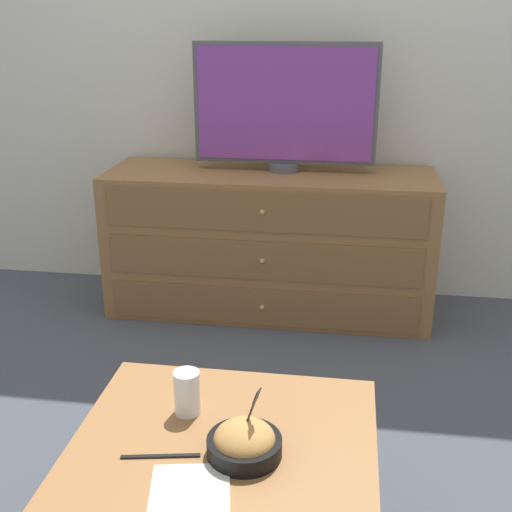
{
  "coord_description": "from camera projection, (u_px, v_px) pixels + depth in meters",
  "views": [
    {
      "loc": [
        0.32,
        -3.14,
        1.36
      ],
      "look_at": [
        0.07,
        -1.42,
        0.71
      ],
      "focal_mm": 45.0,
      "sensor_mm": 36.0,
      "label": 1
    }
  ],
  "objects": [
    {
      "name": "ground_plane",
      "position": [
        281.0,
        285.0,
        3.43
      ],
      "size": [
        12.0,
        12.0,
        0.0
      ],
      "primitive_type": "plane",
      "color": "#474C56"
    },
    {
      "name": "wall_back",
      "position": [
        286.0,
        28.0,
        3.0
      ],
      "size": [
        12.0,
        0.05,
        2.6
      ],
      "color": "silver",
      "rests_on": "ground_plane"
    },
    {
      "name": "dresser",
      "position": [
        269.0,
        242.0,
        3.06
      ],
      "size": [
        1.52,
        0.51,
        0.68
      ],
      "color": "olive",
      "rests_on": "ground_plane"
    },
    {
      "name": "tv",
      "position": [
        285.0,
        106.0,
        2.88
      ],
      "size": [
        0.83,
        0.14,
        0.57
      ],
      "color": "#515156",
      "rests_on": "dresser"
    },
    {
      "name": "coffee_table",
      "position": [
        224.0,
        459.0,
        1.58
      ],
      "size": [
        0.74,
        0.65,
        0.39
      ],
      "color": "#9E6B3D",
      "rests_on": "ground_plane"
    },
    {
      "name": "takeout_bowl",
      "position": [
        244.0,
        442.0,
        1.5
      ],
      "size": [
        0.18,
        0.18,
        0.17
      ],
      "color": "black",
      "rests_on": "coffee_table"
    },
    {
      "name": "drink_cup",
      "position": [
        187.0,
        395.0,
        1.65
      ],
      "size": [
        0.07,
        0.07,
        0.12
      ],
      "color": "beige",
      "rests_on": "coffee_table"
    },
    {
      "name": "napkin",
      "position": [
        190.0,
        491.0,
        1.39
      ],
      "size": [
        0.2,
        0.2,
        0.0
      ],
      "color": "white",
      "rests_on": "coffee_table"
    },
    {
      "name": "knife",
      "position": [
        161.0,
        456.0,
        1.5
      ],
      "size": [
        0.19,
        0.04,
        0.01
      ],
      "color": "black",
      "rests_on": "coffee_table"
    }
  ]
}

